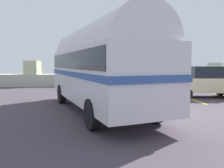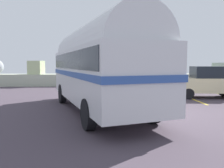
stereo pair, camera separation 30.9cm
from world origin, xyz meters
The scene contains 5 objects.
ground centered at (0.00, 0.00, 0.01)m, with size 32.00×26.00×0.02m.
breakwater centered at (-0.47, 11.81, 0.72)m, with size 31.36×1.92×2.47m.
vintage_coach centered at (-2.65, 0.12, 2.05)m, with size 5.02×8.90×3.70m.
parked_car_nearest centered at (3.84, 3.86, 0.97)m, with size 4.25×2.10×1.86m.
lamp_post centered at (0.06, 6.99, 3.53)m, with size 1.06×0.38×6.24m.
Camera 1 is at (-2.72, -9.56, 2.01)m, focal length 36.97 mm.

